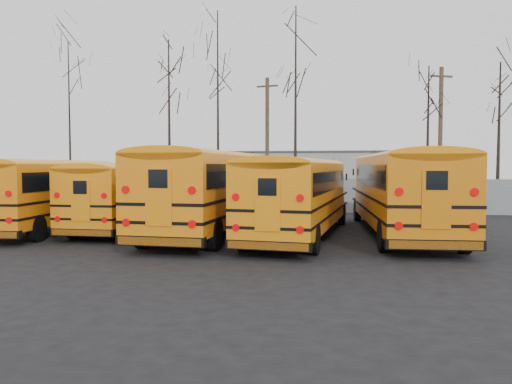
% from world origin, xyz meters
% --- Properties ---
extents(ground, '(120.00, 120.00, 0.00)m').
position_xyz_m(ground, '(0.00, 0.00, 0.00)').
color(ground, black).
rests_on(ground, ground).
extents(fence, '(40.00, 0.04, 2.00)m').
position_xyz_m(fence, '(0.00, 12.00, 1.00)').
color(fence, gray).
rests_on(fence, ground).
extents(distant_building, '(22.00, 8.00, 4.00)m').
position_xyz_m(distant_building, '(2.00, 32.00, 2.00)').
color(distant_building, '#A7A7A2').
rests_on(distant_building, ground).
extents(bus_a, '(3.37, 11.07, 3.05)m').
position_xyz_m(bus_a, '(-7.05, 2.02, 1.79)').
color(bus_a, black).
rests_on(bus_a, ground).
extents(bus_b, '(2.42, 10.32, 2.88)m').
position_xyz_m(bus_b, '(-3.76, 2.94, 1.69)').
color(bus_b, black).
rests_on(bus_b, ground).
extents(bus_c, '(3.30, 12.28, 3.41)m').
position_xyz_m(bus_c, '(0.03, 1.81, 2.00)').
color(bus_c, black).
rests_on(bus_c, ground).
extents(bus_d, '(3.63, 11.22, 3.09)m').
position_xyz_m(bus_d, '(3.55, 1.32, 1.81)').
color(bus_d, black).
rests_on(bus_d, ground).
extents(bus_e, '(3.48, 12.16, 3.36)m').
position_xyz_m(bus_e, '(7.47, 2.48, 1.97)').
color(bus_e, black).
rests_on(bus_e, ground).
extents(utility_pole_left, '(1.64, 0.45, 9.25)m').
position_xyz_m(utility_pole_left, '(-0.34, 19.20, 4.75)').
color(utility_pole_left, '#493829').
rests_on(utility_pole_left, ground).
extents(utility_pole_right, '(1.68, 0.77, 9.86)m').
position_xyz_m(utility_pole_right, '(12.16, 20.44, 5.06)').
color(utility_pole_right, '#4D392B').
rests_on(utility_pole_right, ground).
extents(tree_0, '(0.26, 0.26, 11.24)m').
position_xyz_m(tree_0, '(-13.31, 14.15, 5.62)').
color(tree_0, black).
rests_on(tree_0, ground).
extents(tree_1, '(0.26, 0.26, 11.33)m').
position_xyz_m(tree_1, '(-6.55, 15.25, 5.66)').
color(tree_1, black).
rests_on(tree_1, ground).
extents(tree_2, '(0.26, 0.26, 12.73)m').
position_xyz_m(tree_2, '(-2.82, 14.10, 6.36)').
color(tree_2, black).
rests_on(tree_2, ground).
extents(tree_3, '(0.26, 0.26, 12.75)m').
position_xyz_m(tree_3, '(2.22, 14.11, 6.38)').
color(tree_3, black).
rests_on(tree_3, ground).
extents(tree_4, '(0.26, 0.26, 9.46)m').
position_xyz_m(tree_4, '(10.85, 17.70, 4.73)').
color(tree_4, black).
rests_on(tree_4, ground).
extents(tree_5, '(0.26, 0.26, 9.40)m').
position_xyz_m(tree_5, '(15.11, 16.91, 4.70)').
color(tree_5, black).
rests_on(tree_5, ground).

